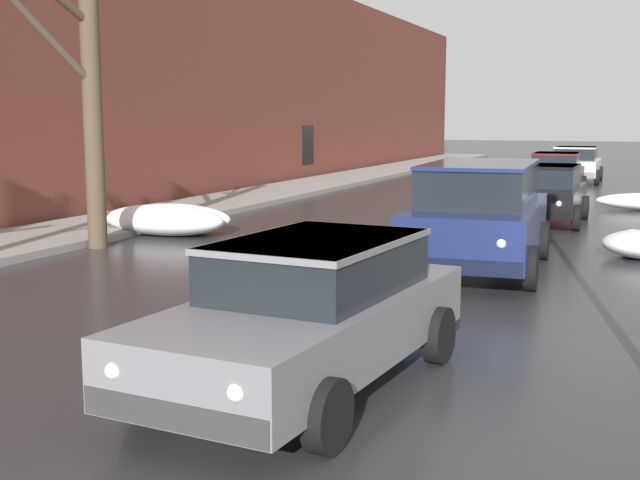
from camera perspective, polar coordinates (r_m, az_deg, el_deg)
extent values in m
cube|color=gray|center=(19.66, -14.81, 0.99)|extent=(2.81, 80.00, 0.15)
cube|color=brown|center=(20.76, -19.54, 12.08)|extent=(0.60, 80.00, 8.03)
cube|color=black|center=(34.18, -0.89, 6.68)|extent=(0.08, 1.10, 1.60)
ellipsoid|color=white|center=(18.80, -10.11, 1.56)|extent=(2.82, 0.92, 0.64)
ellipsoid|color=white|center=(18.70, -8.68, 1.40)|extent=(0.64, 0.53, 0.53)
ellipsoid|color=white|center=(16.40, 21.07, -0.14)|extent=(0.59, 0.49, 0.49)
ellipsoid|color=white|center=(18.25, -10.89, 1.39)|extent=(2.92, 1.37, 0.67)
ellipsoid|color=white|center=(18.19, -10.83, 1.03)|extent=(0.55, 0.46, 0.46)
ellipsoid|color=white|center=(18.34, -12.77, 1.07)|extent=(0.58, 0.48, 0.48)
cylinder|color=#4C3D2D|center=(16.65, -15.67, 9.48)|extent=(0.38, 0.38, 5.84)
cylinder|color=#4C3D2D|center=(16.19, -18.68, 13.51)|extent=(0.75, 1.97, 1.82)
cylinder|color=#4C3D2D|center=(17.37, -15.93, 14.26)|extent=(0.94, 1.11, 1.14)
cube|color=slate|center=(7.75, -0.83, -6.05)|extent=(2.02, 4.36, 0.60)
cube|color=black|center=(7.81, -0.11, -1.73)|extent=(1.62, 2.32, 0.52)
cube|color=slate|center=(7.78, -0.11, -0.06)|extent=(1.65, 2.36, 0.06)
cube|color=#303032|center=(6.13, -10.05, -11.94)|extent=(1.64, 0.26, 0.22)
cube|color=#303032|center=(9.62, 4.93, -4.31)|extent=(1.64, 0.26, 0.22)
cylinder|color=black|center=(6.35, 0.54, -12.22)|extent=(0.23, 0.61, 0.60)
cylinder|color=black|center=(7.23, -11.89, -9.79)|extent=(0.23, 0.61, 0.60)
cylinder|color=black|center=(8.67, 8.32, -6.61)|extent=(0.23, 0.61, 0.60)
cylinder|color=black|center=(9.34, -1.73, -5.43)|extent=(0.23, 0.61, 0.60)
sphere|color=silver|center=(5.73, -5.87, -10.58)|extent=(0.14, 0.14, 0.14)
sphere|color=silver|center=(6.36, -14.25, -8.86)|extent=(0.14, 0.14, 0.14)
cube|color=navy|center=(13.98, 11.08, 0.91)|extent=(2.19, 4.75, 0.80)
cube|color=black|center=(13.95, 11.20, 3.95)|extent=(1.84, 3.34, 0.68)
cube|color=navy|center=(13.93, 11.23, 5.22)|extent=(1.88, 3.41, 0.06)
cube|color=black|center=(11.80, 9.54, -1.81)|extent=(1.88, 0.23, 0.22)
cube|color=black|center=(16.25, 12.15, 0.93)|extent=(1.88, 0.23, 0.22)
cylinder|color=black|center=(12.52, 14.57, -1.93)|extent=(0.22, 0.69, 0.68)
cylinder|color=black|center=(12.81, 5.81, -1.47)|extent=(0.22, 0.69, 0.68)
cylinder|color=black|center=(15.36, 15.39, -0.07)|extent=(0.22, 0.69, 0.68)
cylinder|color=black|center=(15.59, 8.20, 0.28)|extent=(0.22, 0.69, 0.68)
sphere|color=silver|center=(11.63, 12.59, -0.25)|extent=(0.14, 0.14, 0.14)
sphere|color=silver|center=(11.82, 6.58, 0.04)|extent=(0.14, 0.14, 0.14)
cube|color=black|center=(20.74, 15.35, 2.81)|extent=(1.77, 3.81, 0.60)
cube|color=black|center=(20.89, 15.47, 4.39)|extent=(1.52, 1.98, 0.52)
cube|color=black|center=(20.87, 15.50, 5.02)|extent=(1.55, 2.02, 0.06)
cube|color=black|center=(18.93, 14.64, 1.77)|extent=(1.73, 0.12, 0.22)
cube|color=black|center=(22.59, 15.91, 2.77)|extent=(1.73, 0.12, 0.22)
cylinder|color=black|center=(19.52, 17.51, 1.49)|extent=(0.18, 0.60, 0.60)
cylinder|color=black|center=(19.74, 12.30, 1.77)|extent=(0.18, 0.60, 0.60)
cylinder|color=black|center=(21.86, 18.04, 2.18)|extent=(0.18, 0.60, 0.60)
cylinder|color=black|center=(22.06, 13.37, 2.42)|extent=(0.18, 0.60, 0.60)
sphere|color=silver|center=(18.81, 16.38, 2.46)|extent=(0.14, 0.14, 0.14)
sphere|color=silver|center=(18.96, 12.94, 2.63)|extent=(0.14, 0.14, 0.14)
cube|color=maroon|center=(28.34, 16.15, 4.23)|extent=(1.74, 4.09, 0.60)
cube|color=black|center=(28.51, 16.23, 5.38)|extent=(1.46, 2.14, 0.52)
cube|color=maroon|center=(28.50, 16.25, 5.84)|extent=(1.49, 2.18, 0.06)
cube|color=black|center=(26.39, 15.78, 3.56)|extent=(1.61, 0.16, 0.22)
cube|color=black|center=(30.31, 16.45, 4.13)|extent=(1.61, 0.16, 0.22)
cylinder|color=black|center=(27.05, 17.68, 3.34)|extent=(0.19, 0.60, 0.60)
cylinder|color=black|center=(27.20, 14.14, 3.51)|extent=(0.19, 0.60, 0.60)
cylinder|color=black|center=(29.55, 17.96, 3.73)|extent=(0.19, 0.60, 0.60)
cylinder|color=black|center=(29.68, 14.71, 3.88)|extent=(0.19, 0.60, 0.60)
sphere|color=silver|center=(26.30, 16.95, 4.06)|extent=(0.14, 0.14, 0.14)
sphere|color=silver|center=(26.39, 14.64, 4.17)|extent=(0.14, 0.14, 0.14)
cube|color=silver|center=(34.58, 17.43, 4.89)|extent=(1.83, 3.98, 0.60)
cube|color=black|center=(34.75, 17.50, 5.82)|extent=(1.56, 2.07, 0.52)
cube|color=silver|center=(34.74, 17.52, 6.20)|extent=(1.60, 2.11, 0.06)
cube|color=slate|center=(32.67, 17.16, 4.39)|extent=(1.76, 0.13, 0.22)
cube|color=slate|center=(36.51, 17.66, 4.76)|extent=(1.76, 0.13, 0.22)
cylinder|color=black|center=(33.32, 18.83, 4.18)|extent=(0.18, 0.60, 0.60)
cylinder|color=black|center=(33.46, 15.68, 4.34)|extent=(0.18, 0.60, 0.60)
cylinder|color=black|center=(35.77, 19.04, 4.44)|extent=(0.18, 0.60, 0.60)
cylinder|color=black|center=(35.90, 16.10, 4.58)|extent=(0.18, 0.60, 0.60)
sphere|color=silver|center=(32.58, 18.20, 4.79)|extent=(0.14, 0.14, 0.14)
sphere|color=silver|center=(32.67, 16.15, 4.89)|extent=(0.14, 0.14, 0.14)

